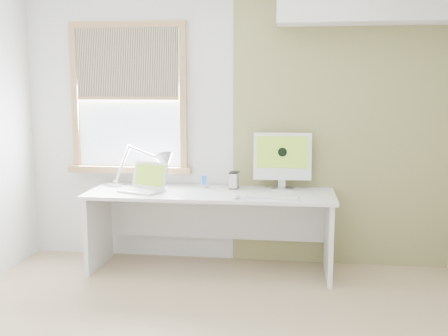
% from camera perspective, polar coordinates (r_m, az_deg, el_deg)
% --- Properties ---
extents(room, '(4.04, 3.54, 2.64)m').
position_cam_1_polar(room, '(3.27, -2.34, 2.41)').
color(room, tan).
rests_on(room, ground).
extents(accent_wall, '(2.00, 0.02, 2.60)m').
position_cam_1_polar(accent_wall, '(4.98, 12.55, 4.39)').
color(accent_wall, '#909657').
rests_on(accent_wall, room).
extents(window, '(1.20, 0.14, 1.42)m').
position_cam_1_polar(window, '(5.16, -10.22, 7.33)').
color(window, '#AF7D4C').
rests_on(window, room).
extents(desk, '(2.20, 0.70, 0.73)m').
position_cam_1_polar(desk, '(4.84, -1.37, -4.71)').
color(desk, white).
rests_on(desk, room).
extents(desk_lamp, '(0.70, 0.28, 0.39)m').
position_cam_1_polar(desk_lamp, '(5.01, -7.37, 0.35)').
color(desk_lamp, silver).
rests_on(desk_lamp, desk).
extents(laptop, '(0.44, 0.40, 0.25)m').
position_cam_1_polar(laptop, '(4.82, -8.48, -1.72)').
color(laptop, silver).
rests_on(laptop, desk).
extents(phone_dock, '(0.08, 0.08, 0.14)m').
position_cam_1_polar(phone_dock, '(4.89, -2.13, -1.76)').
color(phone_dock, silver).
rests_on(phone_dock, desk).
extents(external_drive, '(0.09, 0.13, 0.15)m').
position_cam_1_polar(external_drive, '(4.88, 1.08, -1.32)').
color(external_drive, silver).
rests_on(external_drive, desk).
extents(imac, '(0.53, 0.18, 0.52)m').
position_cam_1_polar(imac, '(4.87, 6.28, 1.13)').
color(imac, silver).
rests_on(imac, desk).
extents(keyboard, '(0.46, 0.17, 0.02)m').
position_cam_1_polar(keyboard, '(4.48, 5.21, -3.14)').
color(keyboard, white).
rests_on(keyboard, desk).
extents(mouse, '(0.08, 0.10, 0.03)m').
position_cam_1_polar(mouse, '(4.45, 1.34, -3.14)').
color(mouse, white).
rests_on(mouse, desk).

